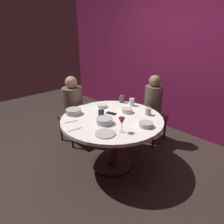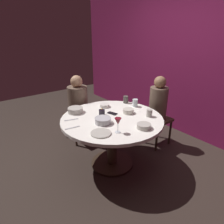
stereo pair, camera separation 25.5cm
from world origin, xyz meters
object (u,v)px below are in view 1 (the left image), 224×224
(dinner_plate, at_px, (105,134))
(bowl_rice_portion, at_px, (74,112))
(bowl_serving_large, at_px, (104,121))
(dining_table, at_px, (112,128))
(candle_holder, at_px, (101,113))
(cell_phone, at_px, (111,113))
(bowl_salad_center, at_px, (102,106))
(bowl_sauce_side, at_px, (127,110))
(bowl_small_white, at_px, (146,124))
(cup_near_candle, at_px, (132,102))
(wine_glass, at_px, (122,122))
(seated_diner_back, at_px, (153,102))
(cup_by_left_diner, at_px, (122,99))
(seated_diner_left, at_px, (73,103))
(cup_by_right_diner, at_px, (148,111))

(dinner_plate, height_order, bowl_rice_portion, bowl_rice_portion)
(bowl_serving_large, bearing_deg, dining_table, 107.89)
(candle_holder, bearing_deg, bowl_rice_portion, -141.45)
(dining_table, relative_size, cell_phone, 9.62)
(bowl_salad_center, bearing_deg, bowl_sauce_side, 16.67)
(bowl_small_white, distance_m, cup_near_candle, 0.72)
(wine_glass, distance_m, bowl_small_white, 0.34)
(cell_phone, relative_size, bowl_salad_center, 0.95)
(bowl_serving_large, relative_size, bowl_small_white, 1.22)
(seated_diner_back, height_order, cup_by_left_diner, seated_diner_back)
(candle_holder, height_order, bowl_salad_center, candle_holder)
(dining_table, xyz_separation_m, candle_holder, (-0.16, -0.05, 0.19))
(cell_phone, bearing_deg, bowl_sauce_side, 132.94)
(seated_diner_left, distance_m, bowl_salad_center, 0.57)
(dinner_plate, xyz_separation_m, bowl_small_white, (0.20, 0.48, 0.02))
(cell_phone, distance_m, bowl_serving_large, 0.32)
(wine_glass, height_order, bowl_rice_portion, wine_glass)
(candle_holder, height_order, cup_by_left_diner, cup_by_left_diner)
(dining_table, relative_size, seated_diner_left, 1.18)
(dining_table, distance_m, bowl_small_white, 0.51)
(dining_table, relative_size, bowl_serving_large, 6.63)
(bowl_salad_center, relative_size, bowl_rice_portion, 0.70)
(bowl_serving_large, distance_m, cup_near_candle, 0.74)
(seated_diner_back, bearing_deg, bowl_small_white, 29.69)
(cup_by_left_diner, bearing_deg, cup_near_candle, 1.58)
(cup_near_candle, bearing_deg, bowl_salad_center, -125.79)
(cell_phone, xyz_separation_m, cup_by_left_diner, (-0.21, 0.44, 0.05))
(bowl_sauce_side, bearing_deg, dinner_plate, -68.72)
(candle_holder, distance_m, cup_by_left_diner, 0.60)
(cup_by_right_diner, bearing_deg, cup_by_left_diner, 169.64)
(bowl_small_white, relative_size, cup_by_right_diner, 1.66)
(bowl_serving_large, distance_m, bowl_salad_center, 0.56)
(cup_by_right_diner, bearing_deg, cell_phone, -139.16)
(wine_glass, relative_size, cup_near_candle, 1.54)
(bowl_rice_portion, xyz_separation_m, cup_by_left_diner, (0.14, 0.82, 0.02))
(dining_table, relative_size, bowl_sauce_side, 9.04)
(cup_by_right_diner, bearing_deg, cup_near_candle, 163.60)
(seated_diner_back, xyz_separation_m, bowl_salad_center, (-0.38, -0.78, 0.04))
(bowl_small_white, relative_size, bowl_sauce_side, 1.12)
(seated_diner_left, xyz_separation_m, cup_near_candle, (0.81, 0.53, 0.09))
(cell_phone, relative_size, bowl_serving_large, 0.69)
(bowl_salad_center, distance_m, cup_by_right_diner, 0.71)
(candle_holder, xyz_separation_m, bowl_serving_large, (0.22, -0.14, -0.00))
(bowl_serving_large, bearing_deg, bowl_small_white, 36.17)
(dinner_plate, xyz_separation_m, cup_by_right_diner, (0.01, 0.78, 0.04))
(seated_diner_left, bearing_deg, bowl_small_white, 4.44)
(cup_by_right_diner, bearing_deg, bowl_small_white, -57.55)
(candle_holder, height_order, cup_by_right_diner, cup_by_right_diner)
(dinner_plate, xyz_separation_m, cup_near_candle, (-0.38, 0.90, 0.05))
(wine_glass, distance_m, bowl_rice_portion, 0.83)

